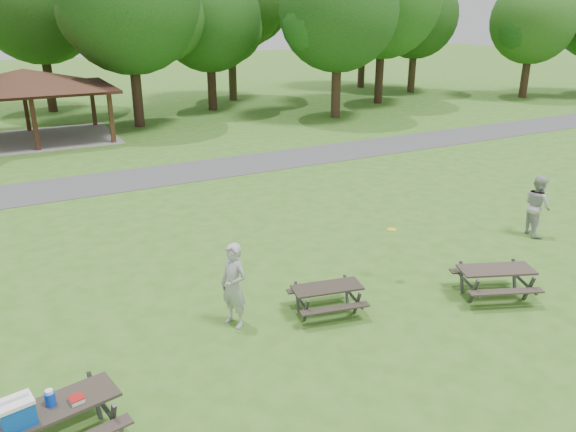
# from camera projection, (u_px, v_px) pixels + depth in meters

# --- Properties ---
(ground) EXTENTS (160.00, 160.00, 0.00)m
(ground) POSITION_uv_depth(u_px,v_px,m) (333.00, 336.00, 12.21)
(ground) COLOR #386A1E
(ground) RESTS_ON ground
(asphalt_path) EXTENTS (120.00, 3.20, 0.02)m
(asphalt_path) POSITION_uv_depth(u_px,v_px,m) (157.00, 176.00, 23.81)
(asphalt_path) COLOR #454547
(asphalt_path) RESTS_ON ground
(pavilion) EXTENTS (8.60, 7.01, 3.76)m
(pavilion) POSITION_uv_depth(u_px,v_px,m) (25.00, 82.00, 29.28)
(pavilion) COLOR #371D14
(pavilion) RESTS_ON ground
(tree_row_e) EXTENTS (8.40, 8.00, 11.02)m
(tree_row_e) POSITION_uv_depth(u_px,v_px,m) (131.00, 6.00, 31.51)
(tree_row_e) COLOR black
(tree_row_e) RESTS_ON ground
(tree_row_f) EXTENTS (7.35, 7.00, 9.55)m
(tree_row_f) POSITION_uv_depth(u_px,v_px,m) (210.00, 22.00, 37.36)
(tree_row_f) COLOR black
(tree_row_f) RESTS_ON ground
(tree_row_g) EXTENTS (7.77, 7.40, 10.25)m
(tree_row_g) POSITION_uv_depth(u_px,v_px,m) (339.00, 14.00, 34.44)
(tree_row_g) COLOR #311F16
(tree_row_g) RESTS_ON ground
(tree_row_h) EXTENTS (8.61, 8.20, 11.37)m
(tree_row_h) POSITION_uv_depth(u_px,v_px,m) (384.00, 3.00, 39.73)
(tree_row_h) COLOR black
(tree_row_h) RESTS_ON ground
(tree_row_i) EXTENTS (7.14, 6.80, 9.52)m
(tree_row_i) POSITION_uv_depth(u_px,v_px,m) (417.00, 18.00, 45.64)
(tree_row_i) COLOR #322216
(tree_row_i) RESTS_ON ground
(tree_row_j) EXTENTS (6.72, 6.40, 8.96)m
(tree_row_j) POSITION_uv_depth(u_px,v_px,m) (533.00, 24.00, 43.00)
(tree_row_j) COLOR black
(tree_row_j) RESTS_ON ground
(tree_deep_b) EXTENTS (8.40, 8.00, 11.13)m
(tree_deep_b) POSITION_uv_depth(u_px,v_px,m) (39.00, 5.00, 36.35)
(tree_deep_b) COLOR black
(tree_deep_b) RESTS_ON ground
(tree_deep_d) EXTENTS (8.40, 8.00, 11.27)m
(tree_deep_d) POSITION_uv_depth(u_px,v_px,m) (365.00, 4.00, 48.11)
(tree_deep_d) COLOR black
(tree_deep_d) RESTS_ON ground
(picnic_table_near) EXTENTS (2.15, 1.85, 1.32)m
(picnic_table_near) POSITION_uv_depth(u_px,v_px,m) (45.00, 413.00, 8.76)
(picnic_table_near) COLOR #2C251F
(picnic_table_near) RESTS_ON ground
(picnic_table_middle) EXTENTS (1.84, 1.59, 0.70)m
(picnic_table_middle) POSITION_uv_depth(u_px,v_px,m) (327.00, 293.00, 12.98)
(picnic_table_middle) COLOR black
(picnic_table_middle) RESTS_ON ground
(picnic_table_far) EXTENTS (2.20, 2.00, 0.78)m
(picnic_table_far) POSITION_uv_depth(u_px,v_px,m) (496.00, 275.00, 13.70)
(picnic_table_far) COLOR #322924
(picnic_table_far) RESTS_ON ground
(frisbee_in_flight) EXTENTS (0.33, 0.33, 0.02)m
(frisbee_in_flight) POSITION_uv_depth(u_px,v_px,m) (392.00, 230.00, 14.37)
(frisbee_in_flight) COLOR yellow
(frisbee_in_flight) RESTS_ON ground
(frisbee_thrower) EXTENTS (0.69, 0.83, 1.95)m
(frisbee_thrower) POSITION_uv_depth(u_px,v_px,m) (234.00, 285.00, 12.33)
(frisbee_thrower) COLOR #A8A8AB
(frisbee_thrower) RESTS_ON ground
(frisbee_catcher) EXTENTS (0.98, 1.11, 1.91)m
(frisbee_catcher) POSITION_uv_depth(u_px,v_px,m) (537.00, 206.00, 17.37)
(frisbee_catcher) COLOR #B1B0B3
(frisbee_catcher) RESTS_ON ground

